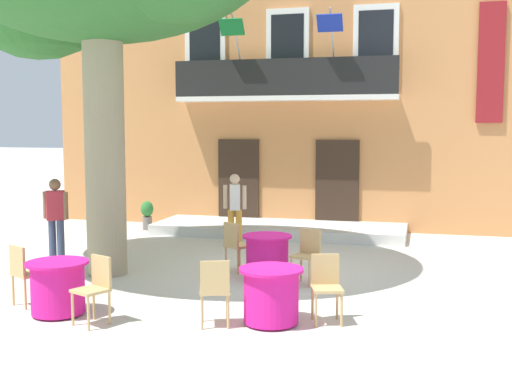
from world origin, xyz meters
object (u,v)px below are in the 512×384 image
Objects in this scene: cafe_chair_middle_1 at (215,288)px; cafe_chair_front_1 at (24,271)px; pedestrian_mid_plaza at (235,206)px; cafe_chair_near_tree_0 at (236,243)px; cafe_table_near_tree at (267,256)px; pedestrian_near_entrance at (56,216)px; cafe_table_front at (58,287)px; ground_planter_left at (147,214)px; cafe_chair_near_tree_1 at (307,252)px; cafe_chair_middle_0 at (326,283)px; cafe_chair_front_0 at (95,285)px; cafe_table_middle at (271,295)px.

cafe_chair_front_1 is (-3.01, 0.23, 0.00)m from cafe_chair_middle_1.
pedestrian_mid_plaza is (-1.39, 5.59, 0.37)m from cafe_chair_middle_1.
cafe_chair_near_tree_0 is 1.00× the size of cafe_chair_front_1.
cafe_table_near_tree is 0.52× the size of pedestrian_near_entrance.
pedestrian_mid_plaza is at bearing 80.79° from cafe_table_front.
cafe_table_near_tree reaches higher than ground_planter_left.
cafe_chair_near_tree_1 is at bearing -12.13° from cafe_table_near_tree.
pedestrian_mid_plaza reaches higher than cafe_chair_near_tree_0.
cafe_chair_near_tree_0 is 1.00× the size of cafe_chair_middle_0.
cafe_table_near_tree is 0.95× the size of cafe_chair_front_0.
cafe_table_near_tree is 3.14m from pedestrian_mid_plaza.
cafe_table_middle is at bearing -68.48° from pedestrian_mid_plaza.
cafe_chair_near_tree_0 is 1.00× the size of cafe_chair_middle_1.
pedestrian_near_entrance reaches higher than pedestrian_mid_plaza.
ground_planter_left is at bearing 150.86° from pedestrian_mid_plaza.
cafe_chair_middle_0 reaches higher than cafe_table_near_tree.
pedestrian_mid_plaza reaches higher than cafe_chair_near_tree_1.
cafe_table_front is at bearing -57.71° from pedestrian_near_entrance.
pedestrian_near_entrance reaches higher than ground_planter_left.
pedestrian_mid_plaza is (-2.15, 2.92, 0.37)m from cafe_chair_near_tree_1.
pedestrian_near_entrance reaches higher than cafe_chair_middle_0.
cafe_chair_near_tree_1 is 2.35m from cafe_table_middle.
cafe_table_middle is at bearing -54.42° from ground_planter_left.
cafe_table_front is (-3.06, -2.70, -0.14)m from cafe_chair_near_tree_1.
cafe_chair_middle_0 is at bearing 16.54° from cafe_chair_front_0.
ground_planter_left is (-3.55, 3.99, -0.11)m from cafe_chair_near_tree_0.
cafe_table_middle is 0.95× the size of cafe_chair_middle_0.
cafe_chair_middle_0 is 1.05× the size of cafe_table_front.
cafe_table_front is at bearing -173.36° from cafe_table_middle.
cafe_chair_middle_1 is 0.55× the size of pedestrian_near_entrance.
cafe_chair_middle_1 is at bearing -59.53° from ground_planter_left.
cafe_table_middle is 0.95× the size of cafe_chair_middle_1.
cafe_chair_front_0 is 1.00× the size of cafe_chair_front_1.
cafe_chair_middle_1 reaches higher than cafe_table_front.
cafe_chair_middle_0 is 6.02m from pedestrian_near_entrance.
cafe_chair_middle_0 is at bearing 23.99° from cafe_chair_middle_1.
cafe_table_middle is (0.67, -2.51, 0.00)m from cafe_table_near_tree.
cafe_chair_near_tree_0 reaches higher than ground_planter_left.
cafe_table_middle is 0.77m from cafe_chair_middle_1.
cafe_chair_front_0 reaches higher than cafe_table_middle.
ground_planter_left is 3.26m from pedestrian_mid_plaza.
pedestrian_mid_plaza reaches higher than cafe_table_middle.
cafe_chair_near_tree_0 is at bearing 128.56° from cafe_chair_middle_0.
cafe_chair_middle_0 is (2.03, -2.55, 0.00)m from cafe_chair_near_tree_0.
cafe_table_front is (-2.99, -0.35, 0.00)m from cafe_table_middle.
cafe_chair_near_tree_0 is at bearing -48.33° from ground_planter_left.
cafe_table_near_tree is 6.05m from ground_planter_left.
cafe_chair_near_tree_0 is 1.05× the size of cafe_table_middle.
cafe_chair_middle_1 is at bearing -90.33° from cafe_table_near_tree.
cafe_table_front is at bearing -99.21° from pedestrian_mid_plaza.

